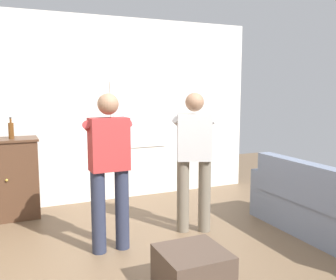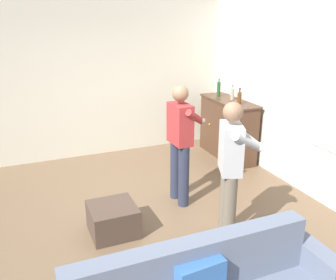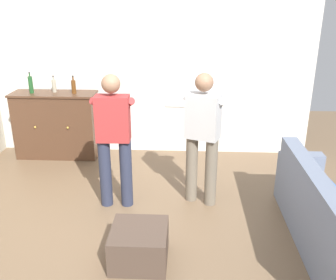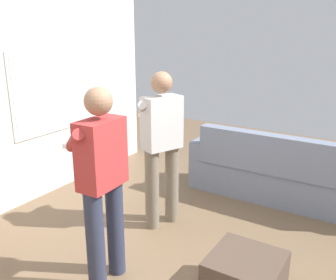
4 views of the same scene
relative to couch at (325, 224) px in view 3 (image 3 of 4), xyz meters
The scene contains 10 objects.
ground 2.03m from the couch, behind, with size 10.40×10.40×0.00m, color brown.
wall_back_with_window 3.55m from the couch, 125.82° to the left, with size 5.20×0.15×2.80m.
couch is the anchor object (origin of this frame).
sideboard_cabinet 4.28m from the couch, 146.02° to the left, with size 1.34×0.49×1.08m.
bottle_wine_green 4.62m from the couch, 148.68° to the left, with size 0.07×0.07×0.33m.
bottle_liquor_amber 4.38m from the couch, 145.36° to the left, with size 0.06×0.06×0.26m.
bottle_spirits_clear 4.07m from the couch, 143.46° to the left, with size 0.07×0.07×0.28m.
ottoman 1.89m from the couch, behind, with size 0.56×0.56×0.36m, color #47382D.
person_standing_left 2.52m from the couch, 159.32° to the left, with size 0.56×0.48×1.68m.
person_standing_right 1.69m from the couch, 140.81° to the left, with size 0.52×0.52×1.68m.
Camera 3 is at (0.57, -3.41, 2.49)m, focal length 40.00 mm.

